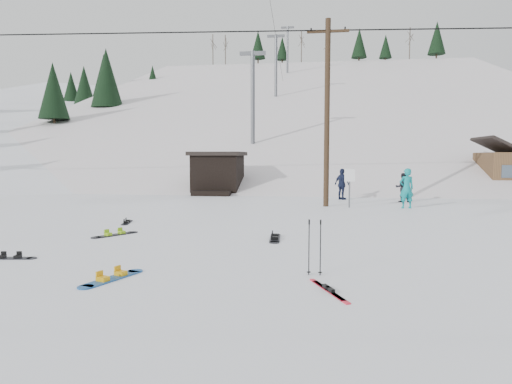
# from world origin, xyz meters

# --- Properties ---
(ground) EXTENTS (200.00, 200.00, 0.00)m
(ground) POSITION_xyz_m (0.00, 0.00, 0.00)
(ground) COLOR white
(ground) RESTS_ON ground
(ski_slope) EXTENTS (60.00, 85.24, 65.97)m
(ski_slope) POSITION_xyz_m (0.00, 55.00, -12.00)
(ski_slope) COLOR silver
(ski_slope) RESTS_ON ground
(ridge_left) EXTENTS (47.54, 95.03, 58.38)m
(ridge_left) POSITION_xyz_m (-36.00, 48.00, -11.00)
(ridge_left) COLOR white
(ridge_left) RESTS_ON ground
(treeline_left) EXTENTS (20.00, 64.00, 10.00)m
(treeline_left) POSITION_xyz_m (-34.00, 40.00, 0.00)
(treeline_left) COLOR black
(treeline_left) RESTS_ON ground
(treeline_crest) EXTENTS (50.00, 6.00, 10.00)m
(treeline_crest) POSITION_xyz_m (0.00, 86.00, 0.00)
(treeline_crest) COLOR black
(treeline_crest) RESTS_ON ski_slope
(utility_pole) EXTENTS (2.00, 0.26, 9.00)m
(utility_pole) POSITION_xyz_m (2.00, 14.00, 4.68)
(utility_pole) COLOR #3A2819
(utility_pole) RESTS_ON ground
(trail_sign) EXTENTS (0.50, 0.09, 1.85)m
(trail_sign) POSITION_xyz_m (3.10, 13.58, 1.27)
(trail_sign) COLOR #595B60
(trail_sign) RESTS_ON ground
(lift_hut) EXTENTS (3.40, 4.10, 2.75)m
(lift_hut) POSITION_xyz_m (-5.00, 20.94, 1.36)
(lift_hut) COLOR black
(lift_hut) RESTS_ON ground
(lift_tower_near) EXTENTS (2.20, 0.36, 8.00)m
(lift_tower_near) POSITION_xyz_m (-4.00, 30.00, 7.86)
(lift_tower_near) COLOR #595B60
(lift_tower_near) RESTS_ON ski_slope
(lift_tower_mid) EXTENTS (2.20, 0.36, 8.00)m
(lift_tower_mid) POSITION_xyz_m (-4.00, 50.00, 14.36)
(lift_tower_mid) COLOR #595B60
(lift_tower_mid) RESTS_ON ski_slope
(lift_tower_far) EXTENTS (2.20, 0.36, 8.00)m
(lift_tower_far) POSITION_xyz_m (-4.00, 70.00, 20.86)
(lift_tower_far) COLOR #595B60
(lift_tower_far) RESTS_ON ski_slope
(hero_snowboard) EXTENTS (0.76, 1.57, 0.12)m
(hero_snowboard) POSITION_xyz_m (-2.40, -0.07, 0.03)
(hero_snowboard) COLOR #18549E
(hero_snowboard) RESTS_ON ground
(hero_skis) EXTENTS (0.72, 1.49, 0.08)m
(hero_skis) POSITION_xyz_m (1.88, -0.27, 0.02)
(hero_skis) COLOR red
(hero_skis) RESTS_ON ground
(ski_poles) EXTENTS (0.32, 0.08, 1.16)m
(ski_poles) POSITION_xyz_m (1.61, 0.84, 0.59)
(ski_poles) COLOR black
(ski_poles) RESTS_ON ground
(board_scatter_a) EXTENTS (1.27, 0.38, 0.09)m
(board_scatter_a) POSITION_xyz_m (-5.66, 1.33, 0.02)
(board_scatter_a) COLOR black
(board_scatter_a) RESTS_ON ground
(board_scatter_b) EXTENTS (0.48, 1.25, 0.09)m
(board_scatter_b) POSITION_xyz_m (-5.34, 7.31, 0.02)
(board_scatter_b) COLOR black
(board_scatter_b) RESTS_ON ground
(board_scatter_c) EXTENTS (1.01, 1.38, 0.11)m
(board_scatter_c) POSITION_xyz_m (-4.61, 4.76, 0.03)
(board_scatter_c) COLOR black
(board_scatter_c) RESTS_ON ground
(board_scatter_f) EXTENTS (0.38, 1.58, 0.11)m
(board_scatter_f) POSITION_xyz_m (0.39, 4.84, 0.03)
(board_scatter_f) COLOR black
(board_scatter_f) RESTS_ON ground
(skier_teal) EXTENTS (0.77, 0.58, 1.89)m
(skier_teal) POSITION_xyz_m (5.75, 13.68, 0.95)
(skier_teal) COLOR #0D878A
(skier_teal) RESTS_ON ground
(skier_dark) EXTENTS (0.81, 0.67, 1.56)m
(skier_dark) POSITION_xyz_m (6.11, 16.74, 0.78)
(skier_dark) COLOR black
(skier_dark) RESTS_ON ground
(skier_pink) EXTENTS (1.12, 0.67, 1.71)m
(skier_pink) POSITION_xyz_m (13.57, 22.34, 0.86)
(skier_pink) COLOR #D84C7D
(skier_pink) RESTS_ON ground
(skier_navy) EXTENTS (1.03, 1.03, 1.76)m
(skier_navy) POSITION_xyz_m (2.94, 17.59, 0.88)
(skier_navy) COLOR #161D39
(skier_navy) RESTS_ON ground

